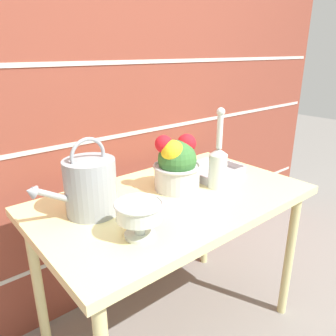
% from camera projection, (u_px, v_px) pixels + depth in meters
% --- Properties ---
extents(ground_plane, '(12.00, 12.00, 0.00)m').
position_uv_depth(ground_plane, '(172.00, 328.00, 1.67)').
color(ground_plane, gray).
extents(brick_wall, '(3.60, 0.08, 2.20)m').
position_uv_depth(brick_wall, '(110.00, 100.00, 1.64)').
color(brick_wall, brown).
rests_on(brick_wall, ground_plane).
extents(patio_table, '(1.18, 0.70, 0.74)m').
position_uv_depth(patio_table, '(173.00, 212.00, 1.44)').
color(patio_table, beige).
rests_on(patio_table, ground_plane).
extents(watering_can, '(0.34, 0.20, 0.30)m').
position_uv_depth(watering_can, '(90.00, 186.00, 1.23)').
color(watering_can, '#93999E').
rests_on(watering_can, patio_table).
extents(crystal_pedestal_bowl, '(0.17, 0.17, 0.13)m').
position_uv_depth(crystal_pedestal_bowl, '(139.00, 213.00, 1.08)').
color(crystal_pedestal_bowl, silver).
rests_on(crystal_pedestal_bowl, patio_table).
extents(flower_planter, '(0.22, 0.22, 0.25)m').
position_uv_depth(flower_planter, '(177.00, 164.00, 1.45)').
color(flower_planter, '#BCBCC1').
rests_on(flower_planter, patio_table).
extents(glass_decanter, '(0.08, 0.08, 0.37)m').
position_uv_depth(glass_decanter, '(218.00, 164.00, 1.47)').
color(glass_decanter, silver).
rests_on(glass_decanter, patio_table).
extents(wire_tray, '(0.28, 0.23, 0.04)m').
position_uv_depth(wire_tray, '(211.00, 172.00, 1.67)').
color(wire_tray, '#B7B7BC').
rests_on(wire_tray, patio_table).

